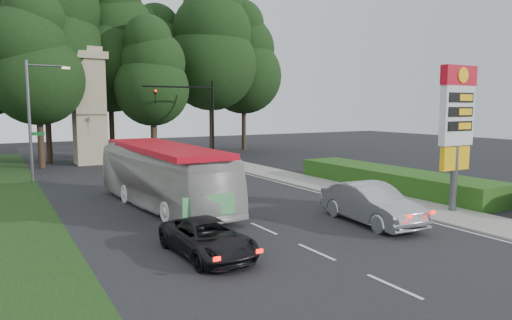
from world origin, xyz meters
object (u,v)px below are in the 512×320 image
streetlight_signs (33,115)px  sedan_silver (371,204)px  transit_bus (163,177)px  gas_station_pylon (457,118)px  suv_charcoal (208,238)px  traffic_signal_mast (198,111)px  monument (89,105)px

streetlight_signs → sedan_silver: 22.91m
transit_bus → sedan_silver: 10.03m
gas_station_pylon → suv_charcoal: gas_station_pylon is taller
traffic_signal_mast → streetlight_signs: bearing=-171.1°
monument → transit_bus: (-0.19, -20.04, -3.55)m
gas_station_pylon → suv_charcoal: 13.13m
gas_station_pylon → streetlight_signs: bearing=129.0°
gas_station_pylon → traffic_signal_mast: size_ratio=0.95×
streetlight_signs → gas_station_pylon: bearing=-51.0°
streetlight_signs → transit_bus: size_ratio=0.72×
streetlight_signs → monument: bearing=58.0°
traffic_signal_mast → transit_bus: traffic_signal_mast is taller
gas_station_pylon → suv_charcoal: size_ratio=1.57×
sedan_silver → suv_charcoal: (-7.82, -0.43, -0.25)m
streetlight_signs → monument: monument is taller
gas_station_pylon → suv_charcoal: bearing=179.7°
traffic_signal_mast → sedan_silver: 21.87m
traffic_signal_mast → monument: (-7.68, 6.00, 0.43)m
streetlight_signs → sedan_silver: bearing=-59.6°
traffic_signal_mast → streetlight_signs: (-12.67, -1.99, -0.23)m
sedan_silver → traffic_signal_mast: bearing=92.3°
gas_station_pylon → streetlight_signs: 25.74m
suv_charcoal → streetlight_signs: bearing=97.8°
gas_station_pylon → traffic_signal_mast: 22.29m
suv_charcoal → monument: bearing=84.7°
streetlight_signs → transit_bus: 13.29m
sedan_silver → suv_charcoal: sedan_silver is taller
gas_station_pylon → sedan_silver: gas_station_pylon is taller
monument → suv_charcoal: (-1.35, -27.94, -4.50)m
streetlight_signs → suv_charcoal: bearing=-79.7°
transit_bus → sedan_silver: transit_bus is taller
traffic_signal_mast → sedan_silver: (-1.21, -21.50, -3.82)m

